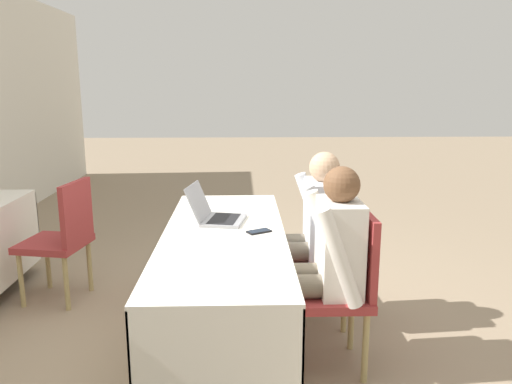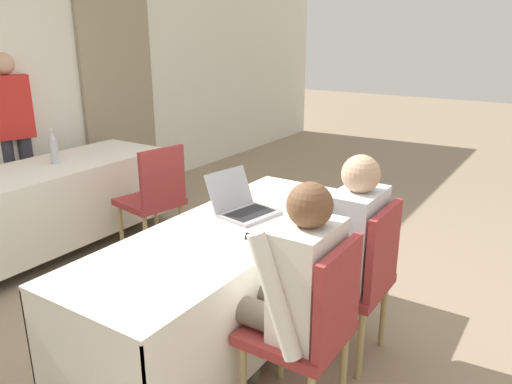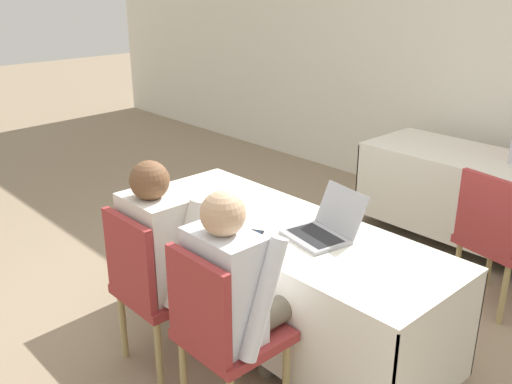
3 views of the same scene
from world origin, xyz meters
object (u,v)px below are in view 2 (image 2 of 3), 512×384
object	(u,v)px
person_checkered_shirt	(291,287)
person_white_shirt	(343,244)
laptop	(243,206)
cell_phone	(259,236)
person_red_shirt	(13,131)
chair_near_left	(311,324)
chair_far_spare	(155,196)
chair_near_right	(359,275)
water_bottle	(54,148)

from	to	relation	value
person_checkered_shirt	person_white_shirt	distance (m)	0.57
laptop	cell_phone	xyz separation A→B (m)	(-0.24, -0.27, -0.04)
person_white_shirt	person_red_shirt	distance (m)	3.26
chair_near_left	chair_far_spare	size ratio (longest dim) A/B	1.00
chair_near_right	person_checkered_shirt	distance (m)	0.60
cell_phone	person_checkered_shirt	world-z (taller)	person_checkered_shirt
person_white_shirt	person_red_shirt	world-z (taller)	person_red_shirt
person_checkered_shirt	cell_phone	bearing A→B (deg)	-128.60
cell_phone	chair_far_spare	bearing A→B (deg)	35.98
chair_near_left	chair_near_right	world-z (taller)	same
person_checkered_shirt	chair_near_left	bearing A→B (deg)	90.00
water_bottle	person_red_shirt	size ratio (longest dim) A/B	0.18
person_checkered_shirt	person_white_shirt	size ratio (longest dim) A/B	1.00
chair_far_spare	person_white_shirt	world-z (taller)	person_white_shirt
chair_near_left	chair_far_spare	bearing A→B (deg)	-116.83
laptop	chair_near_right	xyz separation A→B (m)	(0.04, -0.73, -0.26)
person_white_shirt	person_red_shirt	size ratio (longest dim) A/B	0.74
laptop	person_red_shirt	bearing A→B (deg)	96.31
chair_near_left	person_white_shirt	xyz separation A→B (m)	(0.57, 0.10, 0.16)
laptop	person_white_shirt	xyz separation A→B (m)	(0.04, -0.63, -0.10)
chair_far_spare	person_red_shirt	size ratio (longest dim) A/B	0.57
cell_phone	person_red_shirt	xyz separation A→B (m)	(0.43, 2.89, 0.19)
chair_near_left	person_checkered_shirt	size ratio (longest dim) A/B	0.78
water_bottle	chair_far_spare	size ratio (longest dim) A/B	0.31
cell_phone	person_checkered_shirt	size ratio (longest dim) A/B	0.14
person_white_shirt	person_red_shirt	xyz separation A→B (m)	(0.15, 3.25, 0.25)
laptop	cell_phone	bearing A→B (deg)	-121.72
chair_near_left	person_white_shirt	bearing A→B (deg)	-169.62
laptop	chair_near_right	bearing A→B (deg)	-76.79
laptop	water_bottle	world-z (taller)	water_bottle
chair_far_spare	person_white_shirt	distance (m)	1.84
water_bottle	chair_far_spare	bearing A→B (deg)	-69.53
cell_phone	chair_near_left	world-z (taller)	chair_near_left
cell_phone	water_bottle	world-z (taller)	water_bottle
chair_far_spare	person_white_shirt	bearing A→B (deg)	87.89
chair_near_right	chair_near_left	bearing A→B (deg)	0.00
chair_near_right	person_red_shirt	distance (m)	3.38
chair_near_left	person_red_shirt	bearing A→B (deg)	-102.13
chair_far_spare	chair_near_left	bearing A→B (deg)	73.39
chair_far_spare	person_red_shirt	world-z (taller)	person_red_shirt
chair_near_left	chair_far_spare	world-z (taller)	same
chair_near_left	person_white_shirt	size ratio (longest dim) A/B	0.78
cell_phone	person_white_shirt	world-z (taller)	person_white_shirt
laptop	cell_phone	size ratio (longest dim) A/B	2.45
cell_phone	chair_near_left	distance (m)	0.59
chair_far_spare	person_checkered_shirt	xyz separation A→B (m)	(-0.96, -1.79, 0.16)
laptop	chair_far_spare	distance (m)	1.26
cell_phone	person_red_shirt	distance (m)	2.93
person_checkered_shirt	person_white_shirt	xyz separation A→B (m)	(0.57, 0.00, 0.00)
chair_near_left	person_white_shirt	world-z (taller)	person_white_shirt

